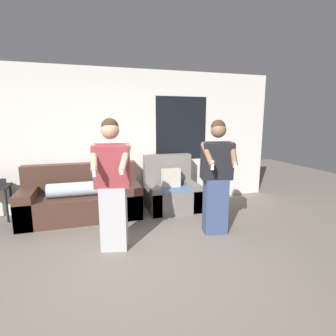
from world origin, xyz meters
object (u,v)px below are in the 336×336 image
(couch, at_px, (82,199))
(person_right, at_px, (217,178))
(armchair, at_px, (171,191))
(person_left, at_px, (112,185))

(couch, distance_m, person_right, 2.44)
(armchair, relative_size, person_left, 0.59)
(person_right, bearing_deg, armchair, 103.38)
(person_left, bearing_deg, person_right, 2.57)
(couch, xyz_separation_m, person_right, (1.97, -1.32, 0.55))
(person_left, xyz_separation_m, person_right, (1.54, 0.07, -0.01))
(couch, relative_size, person_left, 1.15)
(couch, relative_size, person_right, 1.17)
(couch, distance_m, armchair, 1.67)
(armchair, distance_m, person_left, 1.92)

